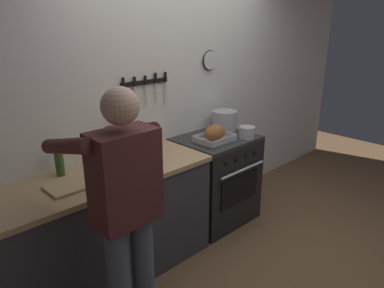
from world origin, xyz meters
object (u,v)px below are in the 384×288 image
at_px(cutting_board, 74,185).
at_px(bottle_wine_red, 119,140).
at_px(stove, 216,179).
at_px(person_cook, 125,206).
at_px(saucepan, 247,132).
at_px(bottle_olive_oil, 59,161).
at_px(bottle_soy_sauce, 129,149).
at_px(bottle_hot_sauce, 149,142).
at_px(bottle_vinegar, 132,149).
at_px(roasting_pan, 215,134).
at_px(stock_pot, 224,121).
at_px(bottle_cooking_oil, 111,151).

relative_size(cutting_board, bottle_wine_red, 1.08).
height_order(stove, bottle_wine_red, bottle_wine_red).
height_order(person_cook, saucepan, person_cook).
distance_m(saucepan, bottle_olive_oil, 1.75).
xyz_separation_m(cutting_board, bottle_soy_sauce, (0.59, 0.18, 0.07)).
bearing_deg(stove, saucepan, -46.56).
relative_size(stove, cutting_board, 2.50).
height_order(bottle_hot_sauce, bottle_vinegar, bottle_vinegar).
bearing_deg(person_cook, bottle_hot_sauce, -31.80).
relative_size(bottle_hot_sauce, bottle_soy_sauce, 0.91).
distance_m(roasting_pan, bottle_wine_red, 0.91).
relative_size(cutting_board, bottle_hot_sauce, 1.94).
xyz_separation_m(person_cook, stock_pot, (1.72, 0.73, 0.05)).
relative_size(stove, bottle_soy_sauce, 4.43).
xyz_separation_m(person_cook, roasting_pan, (1.36, 0.54, 0.02)).
xyz_separation_m(person_cook, bottle_vinegar, (0.52, 0.67, 0.05)).
distance_m(stock_pot, cutting_board, 1.78).
xyz_separation_m(bottle_wine_red, bottle_vinegar, (0.00, -0.18, -0.04)).
xyz_separation_m(saucepan, bottle_vinegar, (-1.16, 0.27, 0.04)).
bearing_deg(bottle_hot_sauce, stock_pot, -2.42).
distance_m(cutting_board, bottle_vinegar, 0.58).
xyz_separation_m(cutting_board, bottle_hot_sauce, (0.81, 0.21, 0.07)).
height_order(bottle_soy_sauce, bottle_vinegar, bottle_vinegar).
bearing_deg(saucepan, bottle_vinegar, 166.86).
height_order(roasting_pan, bottle_soy_sauce, bottle_soy_sauce).
bearing_deg(bottle_soy_sauce, roasting_pan, -13.99).
bearing_deg(saucepan, stock_pot, 82.75).
bearing_deg(bottle_vinegar, roasting_pan, -9.02).
distance_m(stock_pot, bottle_olive_oil, 1.75).
distance_m(stove, bottle_cooking_oil, 1.23).
height_order(person_cook, stock_pot, person_cook).
bearing_deg(bottle_cooking_oil, bottle_wine_red, 35.29).
distance_m(stove, bottle_vinegar, 1.10).
xyz_separation_m(roasting_pan, bottle_hot_sauce, (-0.59, 0.23, 0.00)).
bearing_deg(person_cook, bottle_olive_oil, 15.01).
bearing_deg(cutting_board, roasting_pan, -0.91).
bearing_deg(bottle_olive_oil, bottle_cooking_oil, -6.60).
bearing_deg(bottle_olive_oil, roasting_pan, -10.87).
distance_m(stove, bottle_soy_sauce, 1.08).
distance_m(saucepan, bottle_wine_red, 1.25).
bearing_deg(bottle_hot_sauce, bottle_olive_oil, 177.57).
height_order(roasting_pan, stock_pot, stock_pot).
relative_size(stove, bottle_vinegar, 3.67).
bearing_deg(stove, bottle_wine_red, 166.07).
distance_m(bottle_hot_sauce, bottle_wine_red, 0.27).
xyz_separation_m(person_cook, bottle_olive_oil, (-0.03, 0.81, 0.06)).
xyz_separation_m(stove, bottle_wine_red, (-0.96, 0.24, 0.59)).
distance_m(roasting_pan, bottle_olive_oil, 1.42).
xyz_separation_m(bottle_soy_sauce, bottle_vinegar, (-0.02, -0.07, 0.02)).
bearing_deg(saucepan, bottle_hot_sauce, 157.90).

